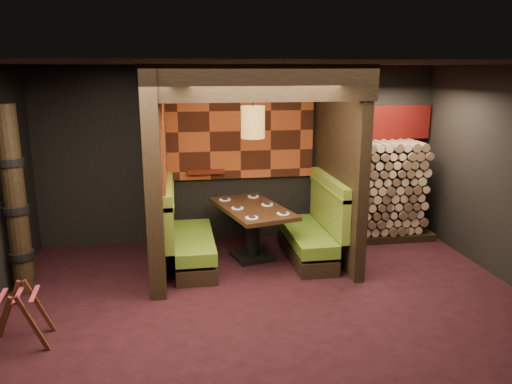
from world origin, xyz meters
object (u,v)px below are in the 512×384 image
(dining_table, at_px, (252,222))
(booth_bench_right, at_px, (313,232))
(luggage_rack, at_px, (20,314))
(booth_bench_left, at_px, (187,239))
(totem_column, at_px, (15,203))
(pendant_lamp, at_px, (253,122))
(firewood_stack, at_px, (381,191))

(dining_table, bearing_deg, booth_bench_right, -7.68)
(dining_table, relative_size, luggage_rack, 2.52)
(booth_bench_left, distance_m, luggage_rack, 2.58)
(luggage_rack, bearing_deg, dining_table, 36.11)
(dining_table, height_order, totem_column, totem_column)
(booth_bench_left, xyz_separation_m, pendant_lamp, (0.99, 0.07, 1.66))
(dining_table, xyz_separation_m, pendant_lamp, (-0.00, -0.05, 1.49))
(booth_bench_right, relative_size, luggage_rack, 2.39)
(booth_bench_left, distance_m, pendant_lamp, 1.93)
(booth_bench_left, height_order, luggage_rack, booth_bench_left)
(dining_table, xyz_separation_m, totem_column, (-3.07, -0.67, 0.61))
(booth_bench_right, xyz_separation_m, dining_table, (-0.91, 0.12, 0.17))
(pendant_lamp, height_order, firewood_stack, pendant_lamp)
(dining_table, height_order, firewood_stack, firewood_stack)
(dining_table, bearing_deg, booth_bench_left, -172.93)
(dining_table, distance_m, pendant_lamp, 1.49)
(booth_bench_left, distance_m, dining_table, 1.01)
(booth_bench_left, height_order, totem_column, totem_column)
(pendant_lamp, distance_m, totem_column, 3.26)
(luggage_rack, bearing_deg, firewood_stack, 27.27)
(booth_bench_left, relative_size, booth_bench_right, 1.00)
(booth_bench_left, height_order, booth_bench_right, same)
(booth_bench_right, xyz_separation_m, totem_column, (-3.98, -0.55, 0.79))
(dining_table, distance_m, luggage_rack, 3.41)
(totem_column, distance_m, firewood_stack, 5.49)
(firewood_stack, bearing_deg, pendant_lamp, -164.48)
(booth_bench_left, relative_size, totem_column, 0.67)
(booth_bench_left, height_order, pendant_lamp, pendant_lamp)
(booth_bench_right, distance_m, totem_column, 4.10)
(totem_column, bearing_deg, luggage_rack, -76.10)
(pendant_lamp, relative_size, firewood_stack, 0.59)
(booth_bench_left, bearing_deg, totem_column, -165.25)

